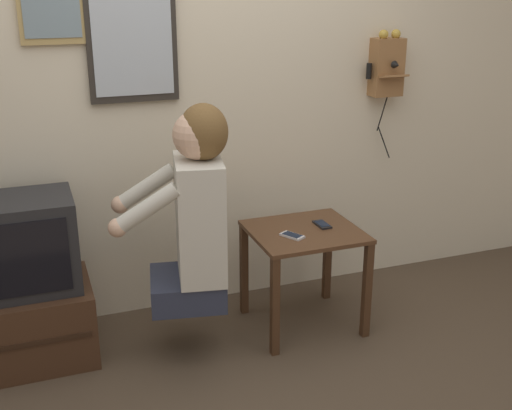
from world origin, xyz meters
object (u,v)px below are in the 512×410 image
Objects in this scene: wall_mirror at (131,30)px; cell_phone_held at (292,236)px; cell_phone_spare at (322,224)px; television at (20,244)px; person at (195,208)px; wall_phone_antique at (387,66)px.

wall_mirror is 1.31m from cell_phone_held.
television is at bearing 173.24° from cell_phone_spare.
cell_phone_spare is (0.72, 0.08, -0.21)m from person.
wall_phone_antique is at bearing 6.36° from television.
television is 1.18m from wall_mirror.
person is at bearing -174.39° from cell_phone_spare.
wall_mirror is at bearing 112.78° from cell_phone_held.
person is at bearing -72.54° from wall_mirror.
person is at bearing -16.50° from television.
wall_phone_antique is 1.03m from cell_phone_spare.
cell_phone_spare is at bearing -5.78° from television.
person is 1.91× the size of television.
person is 1.32× the size of wall_phone_antique.
wall_phone_antique is at bearing -1.62° from wall_mirror.
wall_mirror is at bearing 23.22° from television.
cell_phone_held is (-0.79, -0.48, -0.77)m from wall_phone_antique.
wall_phone_antique reaches higher than cell_phone_spare.
television is at bearing 140.02° from cell_phone_held.
cell_phone_held and cell_phone_spare have the same top height.
person is 1.38× the size of wall_mirror.
person is 0.85m from television.
wall_phone_antique reaches higher than person.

